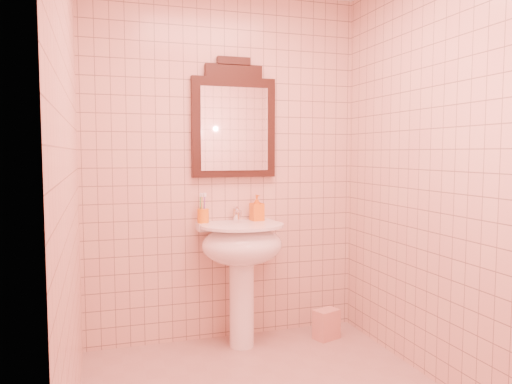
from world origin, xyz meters
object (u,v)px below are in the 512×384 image
object	(u,v)px
mirror	(234,122)
soap_dispenser	(257,208)
towel	(326,324)
toothbrush_cup	(203,215)
pedestal_sink	(242,253)

from	to	relation	value
mirror	soap_dispenser	world-z (taller)	mirror
mirror	towel	distance (m)	1.61
soap_dispenser	mirror	bearing A→B (deg)	150.67
toothbrush_cup	towel	distance (m)	1.20
soap_dispenser	towel	distance (m)	0.99
pedestal_sink	mirror	size ratio (longest dim) A/B	1.02
toothbrush_cup	towel	bearing A→B (deg)	-12.28
pedestal_sink	mirror	distance (m)	0.93
soap_dispenser	pedestal_sink	bearing A→B (deg)	-144.44
towel	pedestal_sink	bearing A→B (deg)	175.98
pedestal_sink	toothbrush_cup	world-z (taller)	toothbrush_cup
pedestal_sink	toothbrush_cup	bearing A→B (deg)	148.94
toothbrush_cup	pedestal_sink	bearing A→B (deg)	-31.06
toothbrush_cup	soap_dispenser	bearing A→B (deg)	-1.10
mirror	toothbrush_cup	xyz separation A→B (m)	(-0.24, -0.06, -0.65)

